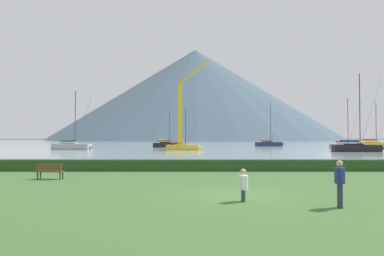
{
  "coord_description": "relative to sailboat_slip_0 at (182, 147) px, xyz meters",
  "views": [
    {
      "loc": [
        -1.85,
        -14.95,
        2.47
      ],
      "look_at": [
        -1.61,
        60.17,
        4.38
      ],
      "focal_mm": 33.05,
      "sensor_mm": 36.0,
      "label": 1
    }
  ],
  "objects": [
    {
      "name": "sailboat_slip_2",
      "position": [
        34.36,
        8.17,
        0.03
      ],
      "size": [
        7.26,
        2.38,
        10.62
      ],
      "rotation": [
        0.0,
        0.0,
        0.04
      ],
      "color": "#9E9EA3",
      "rests_on": "harbor_water"
    },
    {
      "name": "distant_hill_west_ridge",
      "position": [
        4.44,
        234.21,
        38.01
      ],
      "size": [
        239.39,
        239.39,
        77.2
      ],
      "primitive_type": "cone",
      "color": "#425666",
      "rests_on": "ground_plane"
    },
    {
      "name": "sailboat_slip_0",
      "position": [
        0.0,
        0.0,
        0.0
      ],
      "size": [
        7.23,
        2.74,
        8.02
      ],
      "rotation": [
        0.0,
        0.0,
        -0.1
      ],
      "color": "gold",
      "rests_on": "harbor_water"
    },
    {
      "name": "person_seated_viewer",
      "position": [
        3.61,
        -53.18,
        0.1
      ],
      "size": [
        0.36,
        0.55,
        1.25
      ],
      "rotation": [
        0.0,
        0.0,
        -0.26
      ],
      "color": "#2D3347",
      "rests_on": "ground_plane"
    },
    {
      "name": "distant_hill_central_peak",
      "position": [
        17.38,
        338.58,
        21.93
      ],
      "size": [
        297.25,
        297.25,
        45.04
      ],
      "primitive_type": "cone",
      "color": "#4C6070",
      "rests_on": "ground_plane"
    },
    {
      "name": "ground_plane",
      "position": [
        3.49,
        -51.77,
        -0.59
      ],
      "size": [
        1000.0,
        1000.0,
        0.0
      ],
      "primitive_type": "plane",
      "color": "#3D602D"
    },
    {
      "name": "sailboat_slip_3",
      "position": [
        22.4,
        28.37,
        0.1
      ],
      "size": [
        8.09,
        2.86,
        11.76
      ],
      "rotation": [
        0.0,
        0.0,
        0.07
      ],
      "color": "navy",
      "rests_on": "harbor_water"
    },
    {
      "name": "hedge_line",
      "position": [
        3.49,
        -40.77,
        -0.18
      ],
      "size": [
        80.0,
        1.2,
        0.82
      ],
      "primitive_type": "cube",
      "color": "#284C23",
      "rests_on": "ground_plane"
    },
    {
      "name": "sailboat_slip_10",
      "position": [
        -21.57,
        1.84,
        0.12
      ],
      "size": [
        8.53,
        3.16,
        11.42
      ],
      "rotation": [
        0.0,
        0.0,
        -0.09
      ],
      "color": "#9E9EA3",
      "rests_on": "harbor_water"
    },
    {
      "name": "dock_crane",
      "position": [
        -0.42,
        0.28,
        5.13
      ],
      "size": [
        6.89,
        2.0,
        17.46
      ],
      "color": "#333338",
      "rests_on": "ground_plane"
    },
    {
      "name": "person_standing_walker",
      "position": [
        6.81,
        -54.36,
        0.39
      ],
      "size": [
        0.36,
        0.57,
        1.65
      ],
      "rotation": [
        0.0,
        0.0,
        -0.13
      ],
      "color": "#2D3347",
      "rests_on": "ground_plane"
    },
    {
      "name": "sailboat_slip_8",
      "position": [
        46.91,
        20.96,
        0.13
      ],
      "size": [
        8.7,
        3.62,
        10.88
      ],
      "rotation": [
        0.0,
        0.0,
        -0.15
      ],
      "color": "gold",
      "rests_on": "harbor_water"
    },
    {
      "name": "harbor_water",
      "position": [
        3.49,
        85.23,
        -0.58
      ],
      "size": [
        320.0,
        246.0,
        0.0
      ],
      "primitive_type": "cube",
      "color": "#8C9EA3",
      "rests_on": "ground_plane"
    },
    {
      "name": "sailboat_slip_1",
      "position": [
        29.35,
        -7.47,
        0.15
      ],
      "size": [
        8.71,
        3.46,
        13.17
      ],
      "rotation": [
        0.0,
        0.0,
        -0.13
      ],
      "color": "black",
      "rests_on": "harbor_water"
    },
    {
      "name": "park_bench_near_path",
      "position": [
        -6.68,
        -46.06,
        -0.06
      ],
      "size": [
        1.59,
        0.64,
        0.95
      ],
      "rotation": [
        0.0,
        0.0,
        -0.11
      ],
      "color": "brown",
      "rests_on": "ground_plane"
    },
    {
      "name": "sailboat_slip_9",
      "position": [
        -4.3,
        18.35,
        0.06
      ],
      "size": [
        7.92,
        3.07,
        8.82
      ],
      "rotation": [
        0.0,
        0.0,
        0.12
      ],
      "color": "black",
      "rests_on": "harbor_water"
    }
  ]
}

